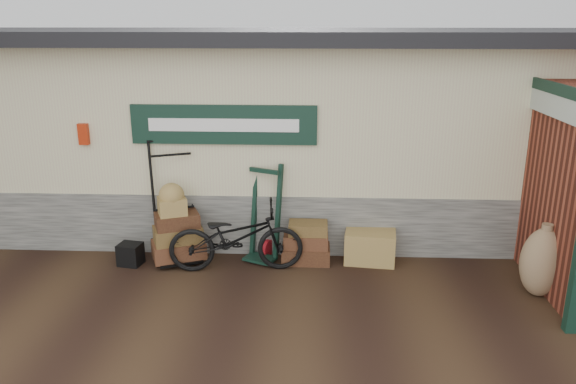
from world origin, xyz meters
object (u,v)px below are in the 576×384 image
object	(u,v)px
porter_trolley	(174,200)
black_trunk	(130,254)
wicker_hamper	(370,247)
bicycle	(236,234)
green_barrow	(265,213)
suitcase_stack	(306,242)

from	to	relation	value
porter_trolley	black_trunk	world-z (taller)	porter_trolley
wicker_hamper	black_trunk	size ratio (longest dim) A/B	2.26
porter_trolley	bicycle	xyz separation A→B (m)	(0.94, -0.40, -0.34)
porter_trolley	green_barrow	bearing A→B (deg)	-21.52
black_trunk	bicycle	bearing A→B (deg)	-3.88
suitcase_stack	black_trunk	bearing A→B (deg)	-174.82
wicker_hamper	porter_trolley	bearing A→B (deg)	179.33
porter_trolley	wicker_hamper	world-z (taller)	porter_trolley
green_barrow	wicker_hamper	world-z (taller)	green_barrow
green_barrow	wicker_hamper	size ratio (longest dim) A/B	2.00
bicycle	wicker_hamper	bearing A→B (deg)	-85.42
suitcase_stack	porter_trolley	bearing A→B (deg)	177.91
suitcase_stack	wicker_hamper	xyz separation A→B (m)	(0.92, 0.04, -0.07)
green_barrow	suitcase_stack	world-z (taller)	green_barrow
wicker_hamper	black_trunk	bearing A→B (deg)	-175.61
wicker_hamper	black_trunk	xyz separation A→B (m)	(-3.41, -0.26, -0.07)
suitcase_stack	bicycle	size ratio (longest dim) A/B	0.37
wicker_hamper	suitcase_stack	bearing A→B (deg)	-177.73
porter_trolley	suitcase_stack	world-z (taller)	porter_trolley
black_trunk	bicycle	world-z (taller)	bicycle
porter_trolley	bicycle	world-z (taller)	porter_trolley
suitcase_stack	wicker_hamper	distance (m)	0.92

